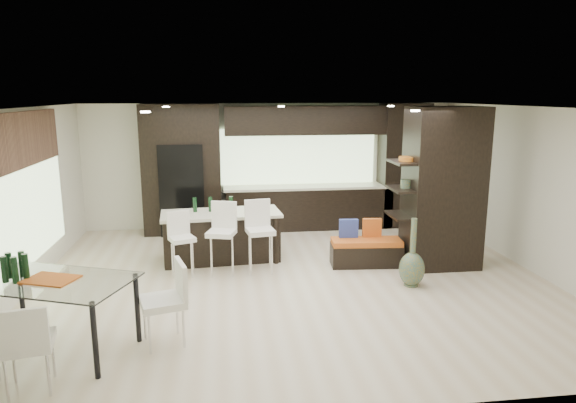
{
  "coord_description": "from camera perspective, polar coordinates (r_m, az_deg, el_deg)",
  "views": [
    {
      "loc": [
        -1.08,
        -7.64,
        2.91
      ],
      "look_at": [
        0.0,
        0.6,
        1.15
      ],
      "focal_mm": 32.0,
      "sensor_mm": 36.0,
      "label": 1
    }
  ],
  "objects": [
    {
      "name": "ground",
      "position": [
        8.25,
        0.55,
        -8.7
      ],
      "size": [
        8.0,
        8.0,
        0.0
      ],
      "primitive_type": "plane",
      "color": "beige",
      "rests_on": "ground"
    },
    {
      "name": "back_wall",
      "position": [
        11.3,
        -1.91,
        4.01
      ],
      "size": [
        8.0,
        0.02,
        2.7
      ],
      "primitive_type": "cube",
      "color": "silver",
      "rests_on": "ground"
    },
    {
      "name": "left_wall",
      "position": [
        8.33,
        -27.82,
        -0.24
      ],
      "size": [
        0.02,
        7.0,
        2.7
      ],
      "primitive_type": "cube",
      "color": "silver",
      "rests_on": "ground"
    },
    {
      "name": "right_wall",
      "position": [
        9.31,
        25.76,
        1.11
      ],
      "size": [
        0.02,
        7.0,
        2.7
      ],
      "primitive_type": "cube",
      "color": "silver",
      "rests_on": "ground"
    },
    {
      "name": "ceiling",
      "position": [
        7.72,
        0.59,
        10.4
      ],
      "size": [
        8.0,
        7.0,
        0.02
      ],
      "primitive_type": "cube",
      "color": "white",
      "rests_on": "ground"
    },
    {
      "name": "window_left",
      "position": [
        8.5,
        -27.12,
        0.05
      ],
      "size": [
        0.04,
        3.2,
        1.9
      ],
      "primitive_type": "cube",
      "color": "#B2D199",
      "rests_on": "left_wall"
    },
    {
      "name": "window_back",
      "position": [
        11.31,
        1.14,
        5.04
      ],
      "size": [
        3.4,
        0.04,
        1.2
      ],
      "primitive_type": "cube",
      "color": "#B2D199",
      "rests_on": "back_wall"
    },
    {
      "name": "stone_accent",
      "position": [
        8.37,
        -27.51,
        6.09
      ],
      "size": [
        0.08,
        3.0,
        0.8
      ],
      "primitive_type": "cube",
      "color": "brown",
      "rests_on": "left_wall"
    },
    {
      "name": "ceiling_spots",
      "position": [
        7.97,
        0.33,
        10.3
      ],
      "size": [
        4.0,
        3.0,
        0.02
      ],
      "primitive_type": "cube",
      "color": "white",
      "rests_on": "ceiling"
    },
    {
      "name": "back_cabinetry",
      "position": [
        11.04,
        0.85,
        3.82
      ],
      "size": [
        6.8,
        0.68,
        2.7
      ],
      "primitive_type": "cube",
      "color": "black",
      "rests_on": "ground"
    },
    {
      "name": "refrigerator",
      "position": [
        10.97,
        -11.63,
        1.41
      ],
      "size": [
        0.9,
        0.68,
        1.9
      ],
      "primitive_type": "cube",
      "color": "black",
      "rests_on": "ground"
    },
    {
      "name": "partition_column",
      "position": [
        8.98,
        16.86,
        1.43
      ],
      "size": [
        1.2,
        0.8,
        2.7
      ],
      "primitive_type": "cube",
      "color": "black",
      "rests_on": "ground"
    },
    {
      "name": "kitchen_island",
      "position": [
        9.18,
        -7.39,
        -3.83
      ],
      "size": [
        2.12,
        1.05,
        0.86
      ],
      "primitive_type": "cube",
      "rotation": [
        0.0,
        0.0,
        0.08
      ],
      "color": "black",
      "rests_on": "ground"
    },
    {
      "name": "stool_left",
      "position": [
        8.51,
        -11.64,
        -5.31
      ],
      "size": [
        0.48,
        0.48,
        0.84
      ],
      "primitive_type": "cube",
      "rotation": [
        0.0,
        0.0,
        0.37
      ],
      "color": "white",
      "rests_on": "ground"
    },
    {
      "name": "stool_mid",
      "position": [
        8.44,
        -7.38,
        -4.9
      ],
      "size": [
        0.52,
        0.52,
        0.95
      ],
      "primitive_type": "cube",
      "rotation": [
        0.0,
        0.0,
        -0.28
      ],
      "color": "white",
      "rests_on": "ground"
    },
    {
      "name": "stool_right",
      "position": [
        8.46,
        -3.09,
        -4.74
      ],
      "size": [
        0.49,
        0.49,
        0.97
      ],
      "primitive_type": "cube",
      "rotation": [
        0.0,
        0.0,
        0.15
      ],
      "color": "white",
      "rests_on": "ground"
    },
    {
      "name": "bench",
      "position": [
        8.95,
        8.68,
        -5.6
      ],
      "size": [
        1.24,
        0.56,
        0.46
      ],
      "primitive_type": "cube",
      "rotation": [
        0.0,
        0.0,
        -0.08
      ],
      "color": "black",
      "rests_on": "ground"
    },
    {
      "name": "floor_vase",
      "position": [
        8.07,
        13.68,
        -5.52
      ],
      "size": [
        0.5,
        0.5,
        1.07
      ],
      "primitive_type": null,
      "rotation": [
        0.0,
        0.0,
        0.35
      ],
      "color": "#4B5B40",
      "rests_on": "ground"
    },
    {
      "name": "dining_table",
      "position": [
        6.55,
        -24.52,
        -11.45
      ],
      "size": [
        2.01,
        1.57,
        0.85
      ],
      "primitive_type": "cube",
      "rotation": [
        0.0,
        0.0,
        -0.37
      ],
      "color": "white",
      "rests_on": "ground"
    },
    {
      "name": "chair_near",
      "position": [
        5.85,
        -26.87,
        -14.45
      ],
      "size": [
        0.55,
        0.55,
        0.87
      ],
      "primitive_type": "cube",
      "rotation": [
        0.0,
        0.0,
        0.18
      ],
      "color": "white",
      "rests_on": "ground"
    },
    {
      "name": "chair_end",
      "position": [
        6.29,
        -13.71,
        -11.36
      ],
      "size": [
        0.61,
        0.61,
        0.91
      ],
      "primitive_type": "cube",
      "rotation": [
        0.0,
        0.0,
        1.84
      ],
      "color": "white",
      "rests_on": "ground"
    }
  ]
}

